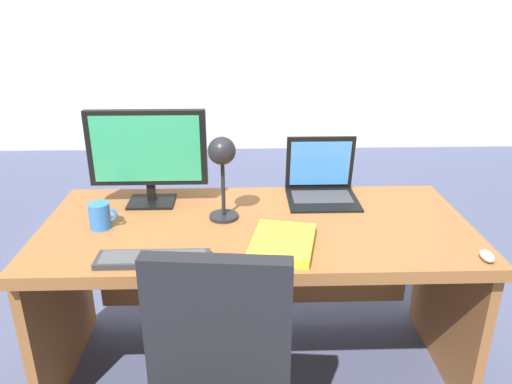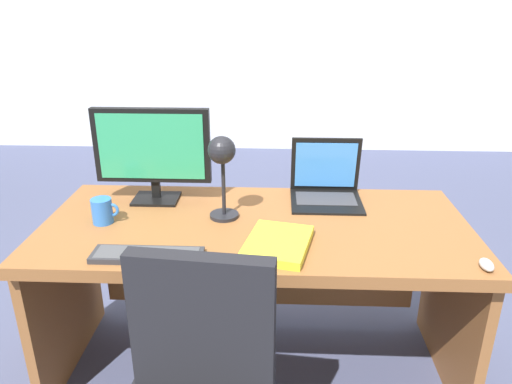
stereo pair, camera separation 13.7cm
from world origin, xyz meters
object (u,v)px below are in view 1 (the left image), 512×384
keyboard (153,259)px  book (283,243)px  monitor (147,152)px  coffee_mug (100,216)px  desk_lamp (222,162)px  mouse (487,256)px  laptop (321,179)px  desk (256,257)px

keyboard → book: size_ratio=1.16×
monitor → coffee_mug: monitor is taller
keyboard → desk_lamp: bearing=54.3°
monitor → coffee_mug: 0.34m
mouse → coffee_mug: size_ratio=0.68×
mouse → desk_lamp: size_ratio=0.21×
book → coffee_mug: 0.73m
coffee_mug → laptop: bearing=18.8°
monitor → desk_lamp: monitor is taller
monitor → keyboard: size_ratio=1.29×
keyboard → coffee_mug: (-0.25, 0.28, 0.04)m
desk → book: book is taller
keyboard → mouse: 1.16m
desk → desk_lamp: desk_lamp is taller
book → laptop: bearing=66.5°
monitor → book: 0.73m
mouse → book: (-0.70, 0.12, -0.00)m
laptop → mouse: (0.49, -0.61, -0.06)m
mouse → coffee_mug: (-1.41, 0.30, 0.04)m
desk → mouse: size_ratio=22.86×
laptop → mouse: size_ratio=4.14×
desk → keyboard: (-0.37, -0.34, 0.19)m
laptop → keyboard: laptop is taller
laptop → keyboard: size_ratio=0.80×
desk → laptop: (0.31, 0.25, 0.26)m
laptop → coffee_mug: size_ratio=2.82×
laptop → keyboard: (-0.67, -0.59, -0.07)m
keyboard → desk: bearing=42.8°
desk → laptop: 0.47m
mouse → monitor: bearing=156.6°
laptop → book: size_ratio=0.93×
mouse → desk_lamp: desk_lamp is taller
mouse → keyboard: bearing=178.8°
desk → desk_lamp: 0.46m
desk_lamp → book: size_ratio=1.05×
desk → desk_lamp: bearing=-174.0°
desk → mouse: bearing=-24.7°
desk → book: bearing=-69.8°
monitor → desk: bearing=-21.1°
desk → desk_lamp: (-0.13, -0.01, 0.44)m
monitor → coffee_mug: size_ratio=4.56×
mouse → desk_lamp: bearing=159.2°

